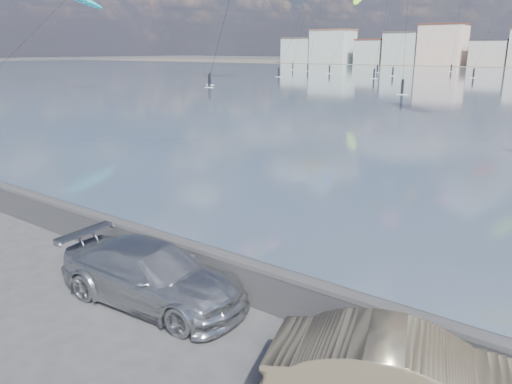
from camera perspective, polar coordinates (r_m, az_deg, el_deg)
ground at (r=11.29m, az=-17.07°, el=-14.50°), size 700.00×700.00×0.00m
seawall at (r=12.58m, az=-7.29°, el=-7.66°), size 400.00×0.36×1.08m
car_silver at (r=11.71m, az=-11.80°, el=-9.20°), size 4.85×2.32×1.37m
car_champagne at (r=8.48m, az=17.09°, el=-19.89°), size 4.65×2.87×1.45m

